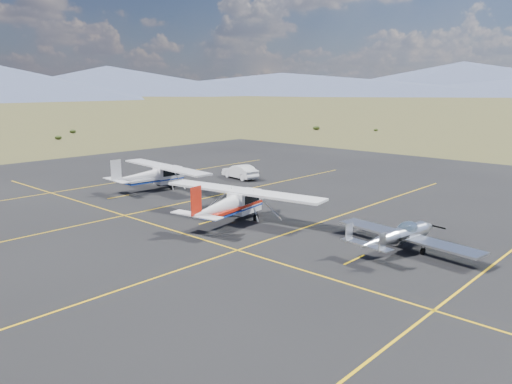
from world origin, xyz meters
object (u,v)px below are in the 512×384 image
aircraft_low_wing (400,235)px  aircraft_cessna (232,203)px  sedan (240,172)px  aircraft_plain (154,175)px

aircraft_low_wing → aircraft_cessna: size_ratio=0.72×
sedan → aircraft_low_wing: bearing=73.8°
sedan → aircraft_plain: bearing=-4.2°
aircraft_plain → sedan: (8.64, -1.85, -0.60)m
aircraft_cessna → aircraft_plain: (2.98, 12.57, -0.04)m
aircraft_plain → sedan: aircraft_plain is taller
aircraft_low_wing → aircraft_cessna: aircraft_cessna is taller
aircraft_plain → aircraft_cessna: bearing=-98.5°
aircraft_cessna → sedan: 15.83m
aircraft_plain → aircraft_low_wing: bearing=-87.6°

